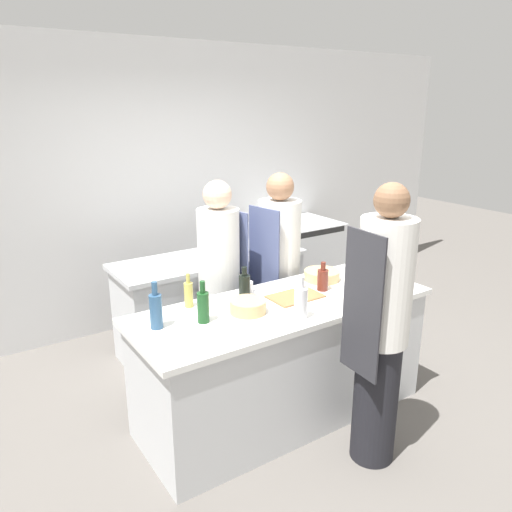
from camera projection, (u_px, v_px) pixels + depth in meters
name	position (u px, v px, depth m)	size (l,w,h in m)	color
ground_plane	(282.00, 412.00, 3.73)	(16.00, 16.00, 0.00)	#605B56
wall_back	(158.00, 187.00, 5.00)	(8.00, 0.06, 2.80)	silver
prep_counter	(283.00, 359.00, 3.60)	(2.16, 0.80, 0.89)	silver
pass_counter	(211.00, 302.00, 4.62)	(1.74, 0.64, 0.89)	silver
oven_range	(296.00, 262.00, 5.73)	(0.93, 0.72, 0.92)	silver
chef_at_prep_near	(381.00, 329.00, 3.01)	(0.35, 0.33, 1.80)	black
chef_at_stove	(220.00, 282.00, 4.01)	(0.36, 0.35, 1.66)	black
chef_at_pass_far	(279.00, 272.00, 4.23)	(0.39, 0.38, 1.68)	black
bottle_olive_oil	(189.00, 294.00, 3.37)	(0.06, 0.06, 0.24)	#B2A84C
bottle_vinegar	(323.00, 279.00, 3.67)	(0.08, 0.08, 0.22)	#5B2319
bottle_wine	(244.00, 285.00, 3.54)	(0.08, 0.08, 0.23)	black
bottle_cooking_oil	(301.00, 302.00, 3.19)	(0.09, 0.09, 0.28)	silver
bottle_sauce	(156.00, 310.00, 3.05)	(0.08, 0.08, 0.30)	#2D5175
bottle_water	(203.00, 306.00, 3.13)	(0.08, 0.08, 0.28)	#19471E
bowl_mixing_large	(322.00, 275.00, 3.90)	(0.28, 0.28, 0.08)	tan
bowl_prep_small	(248.00, 306.00, 3.29)	(0.24, 0.24, 0.09)	tan
bowl_ceramic_blue	(394.00, 280.00, 3.79)	(0.20, 0.20, 0.08)	#B7BABC
cup	(248.00, 287.00, 3.65)	(0.08, 0.08, 0.08)	white
cutting_board	(295.00, 296.00, 3.56)	(0.37, 0.25, 0.01)	olive
stockpot	(221.00, 247.00, 4.47)	(0.26, 0.26, 0.18)	silver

